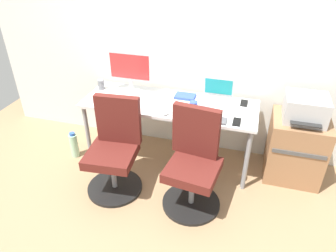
{
  "coord_description": "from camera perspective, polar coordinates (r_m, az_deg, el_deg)",
  "views": [
    {
      "loc": [
        0.76,
        -2.71,
        2.18
      ],
      "look_at": [
        0.0,
        -0.05,
        0.46
      ],
      "focal_mm": 33.41,
      "sensor_mm": 36.0,
      "label": 1
    }
  ],
  "objects": [
    {
      "name": "mouse_by_monitor",
      "position": [
        2.96,
        -0.44,
        2.41
      ],
      "size": [
        0.06,
        0.1,
        0.03
      ],
      "primitive_type": "ellipsoid",
      "color": "silver",
      "rests_on": "desk"
    },
    {
      "name": "back_wall",
      "position": [
        3.31,
        2.19,
        16.38
      ],
      "size": [
        4.4,
        0.04,
        2.6
      ],
      "primitive_type": "cube",
      "color": "silver",
      "rests_on": "ground"
    },
    {
      "name": "pen_cup",
      "position": [
        3.52,
        -12.1,
        7.4
      ],
      "size": [
        0.07,
        0.07,
        0.1
      ],
      "primitive_type": "cylinder",
      "color": "slate",
      "rests_on": "desk"
    },
    {
      "name": "ground_plane",
      "position": [
        3.56,
        0.22,
        -5.94
      ],
      "size": [
        5.28,
        5.28,
        0.0
      ],
      "primitive_type": "plane",
      "color": "#9E7A56"
    },
    {
      "name": "desktop_monitor",
      "position": [
        3.36,
        -6.93,
        10.35
      ],
      "size": [
        0.48,
        0.18,
        0.43
      ],
      "color": "silver",
      "rests_on": "desk"
    },
    {
      "name": "keyboard_by_laptop",
      "position": [
        2.9,
        7.33,
        1.29
      ],
      "size": [
        0.34,
        0.12,
        0.02
      ],
      "primitive_type": "cube",
      "color": "#515156",
      "rests_on": "desk"
    },
    {
      "name": "keyboard_by_monitor",
      "position": [
        3.25,
        -8.53,
        4.77
      ],
      "size": [
        0.34,
        0.12,
        0.02
      ],
      "primitive_type": "cube",
      "color": "#2D2D2D",
      "rests_on": "desk"
    },
    {
      "name": "side_cabinet",
      "position": [
        3.41,
        22.19,
        -3.7
      ],
      "size": [
        0.54,
        0.5,
        0.67
      ],
      "color": "#996B47",
      "rests_on": "ground"
    },
    {
      "name": "phone_near_monitor",
      "position": [
        2.9,
        12.42,
        0.74
      ],
      "size": [
        0.07,
        0.14,
        0.01
      ],
      "primitive_type": "cube",
      "color": "black",
      "rests_on": "desk"
    },
    {
      "name": "office_chair_right",
      "position": [
        2.81,
        4.66,
        -7.04
      ],
      "size": [
        0.54,
        0.54,
        0.94
      ],
      "color": "black",
      "rests_on": "ground"
    },
    {
      "name": "open_laptop",
      "position": [
        3.23,
        8.93,
        5.49
      ],
      "size": [
        0.31,
        0.27,
        0.22
      ],
      "color": "silver",
      "rests_on": "desk"
    },
    {
      "name": "desk",
      "position": [
        3.21,
        0.25,
        3.27
      ],
      "size": [
        1.77,
        0.62,
        0.71
      ],
      "color": "silver",
      "rests_on": "ground"
    },
    {
      "name": "printer",
      "position": [
        3.18,
        23.81,
        2.96
      ],
      "size": [
        0.38,
        0.4,
        0.24
      ],
      "color": "#B7B7B7",
      "rests_on": "side_cabinet"
    },
    {
      "name": "coffee_mug",
      "position": [
        3.02,
        4.65,
        3.65
      ],
      "size": [
        0.08,
        0.08,
        0.09
      ],
      "primitive_type": "cylinder",
      "color": "blue",
      "rests_on": "desk"
    },
    {
      "name": "notebook",
      "position": [
        3.28,
        3.15,
        5.45
      ],
      "size": [
        0.21,
        0.15,
        0.03
      ],
      "primitive_type": "cube",
      "color": "blue",
      "rests_on": "desk"
    },
    {
      "name": "phone_near_laptop",
      "position": [
        3.25,
        13.7,
        4.09
      ],
      "size": [
        0.07,
        0.14,
        0.01
      ],
      "primitive_type": "cube",
      "color": "black",
      "rests_on": "desk"
    },
    {
      "name": "water_bottle_on_floor",
      "position": [
        3.67,
        -16.75,
        -3.35
      ],
      "size": [
        0.09,
        0.09,
        0.31
      ],
      "color": "#A5D8B2",
      "rests_on": "ground"
    },
    {
      "name": "mouse_by_laptop",
      "position": [
        3.39,
        -12.56,
        5.63
      ],
      "size": [
        0.06,
        0.1,
        0.03
      ],
      "primitive_type": "ellipsoid",
      "color": "silver",
      "rests_on": "desk"
    },
    {
      "name": "office_chair_left",
      "position": [
        3.01,
        -9.72,
        -4.45
      ],
      "size": [
        0.54,
        0.54,
        0.94
      ],
      "color": "black",
      "rests_on": "ground"
    }
  ]
}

